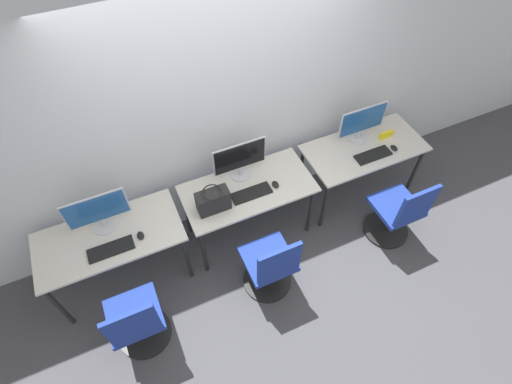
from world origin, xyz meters
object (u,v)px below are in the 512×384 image
(monitor_right, at_px, (362,122))
(keyboard_right, at_px, (373,155))
(keyboard_center, at_px, (251,193))
(monitor_left, at_px, (97,212))
(office_chair_center, at_px, (270,267))
(monitor_center, at_px, (240,159))
(keyboard_left, at_px, (111,249))
(office_chair_left, at_px, (138,323))
(mouse_center, at_px, (275,184))
(mouse_left, at_px, (141,236))
(mouse_right, at_px, (394,148))
(office_chair_right, at_px, (397,214))
(handbag, at_px, (213,201))

(monitor_right, xyz_separation_m, keyboard_right, (0.00, -0.28, -0.22))
(keyboard_right, bearing_deg, keyboard_center, 177.50)
(monitor_left, xyz_separation_m, office_chair_center, (1.25, -0.80, -0.58))
(monitor_center, relative_size, office_chair_center, 0.58)
(keyboard_left, relative_size, office_chair_left, 0.42)
(keyboard_left, xyz_separation_m, mouse_center, (1.58, 0.06, 0.01))
(mouse_center, distance_m, office_chair_center, 0.78)
(monitor_right, bearing_deg, monitor_center, 178.10)
(mouse_left, bearing_deg, mouse_right, -0.67)
(office_chair_right, bearing_deg, keyboard_center, 156.41)
(monitor_left, distance_m, office_chair_center, 1.60)
(office_chair_center, bearing_deg, mouse_right, 17.85)
(keyboard_center, distance_m, office_chair_right, 1.53)
(mouse_center, xyz_separation_m, office_chair_right, (1.11, -0.59, -0.37))
(monitor_right, relative_size, office_chair_right, 0.58)
(monitor_left, xyz_separation_m, mouse_center, (1.58, -0.20, -0.21))
(mouse_center, bearing_deg, office_chair_center, -118.76)
(monitor_center, xyz_separation_m, mouse_center, (0.25, -0.26, -0.21))
(mouse_left, bearing_deg, monitor_left, 138.22)
(monitor_left, relative_size, mouse_center, 5.84)
(monitor_center, distance_m, mouse_right, 1.63)
(mouse_left, distance_m, mouse_right, 2.65)
(keyboard_left, bearing_deg, office_chair_left, -89.44)
(monitor_right, distance_m, mouse_right, 0.44)
(monitor_right, bearing_deg, keyboard_right, -90.00)
(keyboard_right, bearing_deg, office_chair_left, -168.11)
(keyboard_right, bearing_deg, office_chair_right, -86.88)
(handbag, bearing_deg, office_chair_right, -18.48)
(mouse_left, bearing_deg, keyboard_center, 1.95)
(keyboard_center, bearing_deg, keyboard_right, -2.50)
(keyboard_center, relative_size, handbag, 1.29)
(keyboard_left, relative_size, mouse_left, 4.29)
(monitor_center, height_order, keyboard_right, monitor_center)
(office_chair_center, distance_m, monitor_right, 1.73)
(mouse_left, height_order, office_chair_right, office_chair_right)
(mouse_right, xyz_separation_m, handbag, (-1.96, 0.05, 0.10))
(monitor_left, xyz_separation_m, keyboard_left, (0.00, -0.26, -0.22))
(monitor_left, bearing_deg, office_chair_center, -32.60)
(keyboard_right, bearing_deg, monitor_right, 90.00)
(office_chair_center, distance_m, mouse_right, 1.79)
(keyboard_left, distance_m, monitor_center, 1.39)
(monitor_center, bearing_deg, monitor_left, -177.22)
(mouse_center, bearing_deg, mouse_left, -178.48)
(keyboard_center, bearing_deg, office_chair_left, -155.03)
(monitor_left, xyz_separation_m, mouse_left, (0.26, -0.23, -0.21))
(monitor_left, distance_m, monitor_right, 2.66)
(keyboard_center, distance_m, office_chair_center, 0.71)
(office_chair_left, distance_m, office_chair_right, 2.69)
(mouse_right, bearing_deg, mouse_left, 179.33)
(monitor_center, relative_size, office_chair_right, 0.58)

